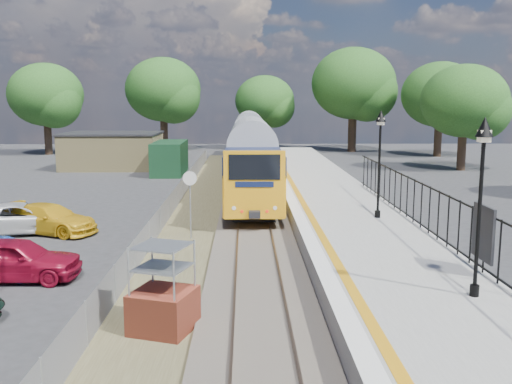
{
  "coord_description": "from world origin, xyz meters",
  "views": [
    {
      "loc": [
        -0.4,
        -17.98,
        5.89
      ],
      "look_at": [
        0.06,
        6.17,
        2.0
      ],
      "focal_mm": 40.0,
      "sensor_mm": 36.0,
      "label": 1
    }
  ],
  "objects_px": {
    "car_white": "(22,218)",
    "speed_sign": "(190,193)",
    "car_blue": "(0,258)",
    "train": "(250,146)",
    "brick_plinth": "(163,290)",
    "car_yellow": "(49,219)",
    "victorian_lamp_south": "(482,165)",
    "car_red": "(15,259)",
    "victorian_lamp_north": "(380,139)"
  },
  "relations": [
    {
      "from": "car_yellow",
      "to": "car_white",
      "type": "distance_m",
      "value": 1.25
    },
    {
      "from": "speed_sign",
      "to": "car_blue",
      "type": "bearing_deg",
      "value": -132.49
    },
    {
      "from": "car_white",
      "to": "car_red",
      "type": "bearing_deg",
      "value": -174.88
    },
    {
      "from": "speed_sign",
      "to": "train",
      "type": "bearing_deg",
      "value": 90.36
    },
    {
      "from": "victorian_lamp_south",
      "to": "brick_plinth",
      "type": "bearing_deg",
      "value": -179.67
    },
    {
      "from": "car_white",
      "to": "victorian_lamp_north",
      "type": "bearing_deg",
      "value": -108.69
    },
    {
      "from": "car_blue",
      "to": "car_yellow",
      "type": "height_order",
      "value": "car_yellow"
    },
    {
      "from": "victorian_lamp_south",
      "to": "car_white",
      "type": "xyz_separation_m",
      "value": [
        -15.93,
        11.22,
        -3.62
      ]
    },
    {
      "from": "speed_sign",
      "to": "brick_plinth",
      "type": "bearing_deg",
      "value": -80.99
    },
    {
      "from": "victorian_lamp_north",
      "to": "train",
      "type": "bearing_deg",
      "value": 104.17
    },
    {
      "from": "speed_sign",
      "to": "car_yellow",
      "type": "distance_m",
      "value": 6.73
    },
    {
      "from": "victorian_lamp_north",
      "to": "car_yellow",
      "type": "bearing_deg",
      "value": 175.58
    },
    {
      "from": "victorian_lamp_north",
      "to": "train",
      "type": "height_order",
      "value": "victorian_lamp_north"
    },
    {
      "from": "victorian_lamp_north",
      "to": "brick_plinth",
      "type": "relative_size",
      "value": 1.97
    },
    {
      "from": "victorian_lamp_north",
      "to": "car_blue",
      "type": "height_order",
      "value": "victorian_lamp_north"
    },
    {
      "from": "victorian_lamp_south",
      "to": "brick_plinth",
      "type": "height_order",
      "value": "victorian_lamp_south"
    },
    {
      "from": "train",
      "to": "brick_plinth",
      "type": "distance_m",
      "value": 31.15
    },
    {
      "from": "car_red",
      "to": "train",
      "type": "bearing_deg",
      "value": -15.99
    },
    {
      "from": "victorian_lamp_north",
      "to": "train",
      "type": "xyz_separation_m",
      "value": [
        -5.3,
        20.98,
        -1.96
      ]
    },
    {
      "from": "brick_plinth",
      "to": "car_blue",
      "type": "height_order",
      "value": "brick_plinth"
    },
    {
      "from": "car_yellow",
      "to": "car_blue",
      "type": "bearing_deg",
      "value": -154.34
    },
    {
      "from": "train",
      "to": "speed_sign",
      "type": "xyz_separation_m",
      "value": [
        -2.73,
        -21.23,
        -0.31
      ]
    },
    {
      "from": "car_white",
      "to": "train",
      "type": "bearing_deg",
      "value": -42.07
    },
    {
      "from": "train",
      "to": "car_yellow",
      "type": "relative_size",
      "value": 9.04
    },
    {
      "from": "car_red",
      "to": "car_blue",
      "type": "xyz_separation_m",
      "value": [
        -0.68,
        0.45,
        -0.1
      ]
    },
    {
      "from": "brick_plinth",
      "to": "speed_sign",
      "type": "distance_m",
      "value": 9.85
    },
    {
      "from": "train",
      "to": "car_blue",
      "type": "xyz_separation_m",
      "value": [
        -8.68,
        -26.2,
        -1.72
      ]
    },
    {
      "from": "car_white",
      "to": "speed_sign",
      "type": "bearing_deg",
      "value": -115.0
    },
    {
      "from": "car_blue",
      "to": "car_white",
      "type": "xyz_separation_m",
      "value": [
        -1.74,
        6.43,
        0.06
      ]
    },
    {
      "from": "victorian_lamp_north",
      "to": "speed_sign",
      "type": "relative_size",
      "value": 1.55
    },
    {
      "from": "speed_sign",
      "to": "car_blue",
      "type": "height_order",
      "value": "speed_sign"
    },
    {
      "from": "car_red",
      "to": "car_white",
      "type": "relative_size",
      "value": 0.87
    },
    {
      "from": "victorian_lamp_south",
      "to": "train",
      "type": "bearing_deg",
      "value": 100.07
    },
    {
      "from": "victorian_lamp_north",
      "to": "victorian_lamp_south",
      "type": "bearing_deg",
      "value": -88.85
    },
    {
      "from": "victorian_lamp_north",
      "to": "speed_sign",
      "type": "height_order",
      "value": "victorian_lamp_north"
    },
    {
      "from": "victorian_lamp_south",
      "to": "car_yellow",
      "type": "bearing_deg",
      "value": 142.85
    },
    {
      "from": "train",
      "to": "victorian_lamp_north",
      "type": "bearing_deg",
      "value": -75.83
    },
    {
      "from": "car_yellow",
      "to": "brick_plinth",
      "type": "bearing_deg",
      "value": -127.91
    },
    {
      "from": "speed_sign",
      "to": "car_red",
      "type": "relative_size",
      "value": 0.7
    },
    {
      "from": "brick_plinth",
      "to": "train",
      "type": "bearing_deg",
      "value": 85.39
    },
    {
      "from": "car_blue",
      "to": "train",
      "type": "bearing_deg",
      "value": -6.73
    },
    {
      "from": "victorian_lamp_north",
      "to": "car_white",
      "type": "distance_m",
      "value": 16.18
    },
    {
      "from": "brick_plinth",
      "to": "car_blue",
      "type": "xyz_separation_m",
      "value": [
        -6.18,
        4.83,
        -0.5
      ]
    },
    {
      "from": "victorian_lamp_south",
      "to": "speed_sign",
      "type": "height_order",
      "value": "victorian_lamp_south"
    },
    {
      "from": "car_red",
      "to": "car_blue",
      "type": "relative_size",
      "value": 1.12
    },
    {
      "from": "car_white",
      "to": "car_yellow",
      "type": "bearing_deg",
      "value": -108.62
    },
    {
      "from": "train",
      "to": "car_yellow",
      "type": "bearing_deg",
      "value": -114.79
    },
    {
      "from": "victorian_lamp_south",
      "to": "speed_sign",
      "type": "xyz_separation_m",
      "value": [
        -8.23,
        9.76,
        -2.27
      ]
    },
    {
      "from": "speed_sign",
      "to": "car_red",
      "type": "height_order",
      "value": "speed_sign"
    },
    {
      "from": "victorian_lamp_south",
      "to": "car_blue",
      "type": "relative_size",
      "value": 1.22
    }
  ]
}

